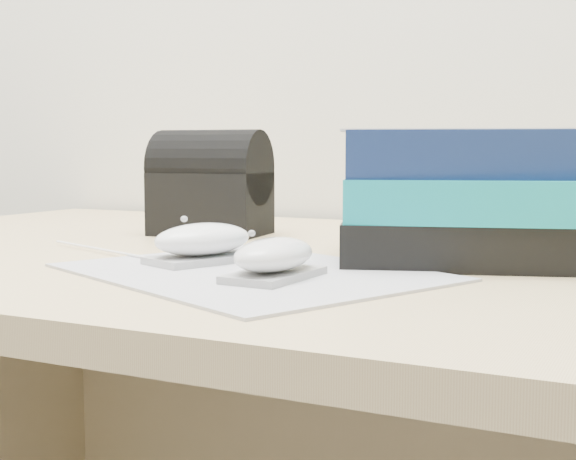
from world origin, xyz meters
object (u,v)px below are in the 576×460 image
at_px(mouse_rear, 203,243).
at_px(pouch, 211,184).
at_px(mouse_front, 274,258).
at_px(book_stack, 478,197).
at_px(desk, 424,454).

height_order(mouse_rear, pouch, pouch).
height_order(mouse_front, book_stack, book_stack).
height_order(desk, mouse_front, mouse_front).
bearing_deg(desk, pouch, 170.92).
bearing_deg(desk, book_stack, -31.38).
distance_m(mouse_front, book_stack, 0.26).
bearing_deg(pouch, mouse_rear, -60.00).
bearing_deg(mouse_rear, desk, 48.82).
distance_m(desk, mouse_rear, 0.37).
distance_m(mouse_rear, pouch, 0.29).
height_order(desk, book_stack, book_stack).
bearing_deg(book_stack, mouse_rear, -146.19).
relative_size(desk, mouse_rear, 13.03).
bearing_deg(desk, mouse_rear, -131.18).
relative_size(mouse_front, book_stack, 0.31).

